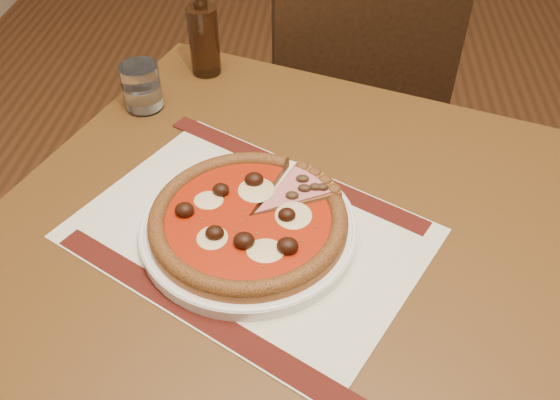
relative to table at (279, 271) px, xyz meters
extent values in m
cube|color=brown|center=(0.00, 0.00, 0.08)|extent=(1.01, 1.01, 0.04)
cylinder|color=brown|center=(-0.22, 0.44, -0.29)|extent=(0.05, 0.05, 0.71)
cylinder|color=brown|center=(0.44, 0.22, -0.29)|extent=(0.05, 0.05, 0.71)
cube|color=black|center=(0.09, 0.76, -0.22)|extent=(0.52, 0.52, 0.04)
cylinder|color=black|center=(0.21, 0.98, -0.44)|extent=(0.04, 0.04, 0.41)
cylinder|color=black|center=(-0.13, 0.89, -0.44)|extent=(0.04, 0.04, 0.41)
cylinder|color=black|center=(0.31, 0.64, -0.44)|extent=(0.04, 0.04, 0.41)
cylinder|color=black|center=(-0.04, 0.54, -0.44)|extent=(0.04, 0.04, 0.41)
cube|color=black|center=(0.14, 0.58, 0.02)|extent=(0.41, 0.15, 0.44)
cube|color=beige|center=(-0.04, -0.02, 0.10)|extent=(0.56, 0.51, 0.00)
cylinder|color=white|center=(-0.04, -0.02, 0.11)|extent=(0.30, 0.30, 0.02)
cylinder|color=#925623|center=(-0.04, -0.02, 0.13)|extent=(0.27, 0.27, 0.01)
torus|color=#935220|center=(-0.04, -0.02, 0.13)|extent=(0.27, 0.27, 0.02)
cylinder|color=#A41707|center=(-0.04, -0.02, 0.13)|extent=(0.23, 0.23, 0.00)
ellipsoid|color=beige|center=(-0.04, 0.03, 0.14)|extent=(0.05, 0.04, 0.01)
ellipsoid|color=beige|center=(-0.11, 0.01, 0.14)|extent=(0.05, 0.04, 0.01)
ellipsoid|color=beige|center=(-0.07, -0.06, 0.14)|extent=(0.05, 0.04, 0.01)
ellipsoid|color=beige|center=(0.00, -0.09, 0.14)|extent=(0.05, 0.04, 0.01)
ellipsoid|color=beige|center=(0.01, -0.01, 0.14)|extent=(0.05, 0.04, 0.01)
ellipsoid|color=black|center=(-0.04, 0.04, 0.15)|extent=(0.03, 0.02, 0.02)
ellipsoid|color=black|center=(-0.10, 0.04, 0.15)|extent=(0.03, 0.02, 0.02)
ellipsoid|color=black|center=(-0.10, -0.02, 0.15)|extent=(0.03, 0.02, 0.02)
ellipsoid|color=black|center=(-0.10, -0.09, 0.15)|extent=(0.03, 0.02, 0.02)
ellipsoid|color=black|center=(-0.04, -0.08, 0.15)|extent=(0.03, 0.02, 0.02)
ellipsoid|color=black|center=(0.03, -0.08, 0.15)|extent=(0.03, 0.02, 0.02)
ellipsoid|color=black|center=(0.02, -0.02, 0.15)|extent=(0.03, 0.02, 0.02)
ellipsoid|color=#3A2615|center=(0.01, 0.01, 0.14)|extent=(0.02, 0.01, 0.01)
ellipsoid|color=#3A2615|center=(0.04, 0.04, 0.14)|extent=(0.02, 0.01, 0.01)
ellipsoid|color=#3A2615|center=(0.00, 0.02, 0.14)|extent=(0.02, 0.01, 0.01)
ellipsoid|color=#3A2615|center=(0.03, 0.05, 0.14)|extent=(0.02, 0.01, 0.01)
ellipsoid|color=#3A2615|center=(0.00, 0.03, 0.14)|extent=(0.02, 0.01, 0.01)
ellipsoid|color=#3A2615|center=(0.01, 0.06, 0.14)|extent=(0.02, 0.01, 0.01)
cylinder|color=white|center=(-0.27, 0.27, 0.14)|extent=(0.08, 0.08, 0.08)
cylinder|color=#341B0D|center=(-0.18, 0.40, 0.17)|extent=(0.06, 0.06, 0.13)
camera|label=1|loc=(0.06, -0.58, 0.70)|focal=38.00mm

